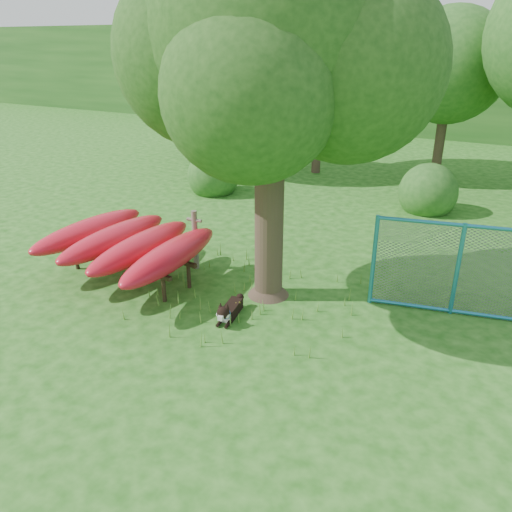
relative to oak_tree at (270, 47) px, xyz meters
The scene contains 14 objects.
ground 5.09m from the oak_tree, 99.38° to the right, with size 80.00×80.00×0.00m, color #195310.
oak_tree is the anchor object (origin of this frame).
wooden_post 4.59m from the oak_tree, behind, with size 0.38×0.14×1.41m.
kayak_rack 5.07m from the oak_tree, 165.04° to the right, with size 3.51×3.54×1.13m.
husky_dog 4.83m from the oak_tree, 97.56° to the right, with size 0.41×1.06×0.47m.
fence_section 5.34m from the oak_tree, 15.94° to the left, with size 3.14×0.75×3.11m.
wildflower_clump 4.75m from the oak_tree, 98.41° to the right, with size 0.11×0.09×0.23m.
bg_tree_a 10.79m from the oak_tree, 128.83° to the left, with size 4.40×4.40×6.70m.
bg_tree_b 10.93m from the oak_tree, 107.42° to the left, with size 5.20×5.20×8.22m.
bg_tree_c 11.49m from the oak_tree, 83.81° to the left, with size 4.00×4.00×6.12m.
bg_tree_f 14.73m from the oak_tree, 129.09° to the left, with size 3.60×3.60×5.55m.
shrub_left 9.26m from the oak_tree, 131.72° to the left, with size 1.80×1.80×1.80m, color #22541B.
shrub_mid 9.00m from the oak_tree, 76.80° to the left, with size 1.80×1.80×1.80m, color #22541B.
wooded_hillside 26.47m from the oak_tree, 90.57° to the left, with size 80.00×12.00×6.00m, color #22541B.
Camera 1 is at (4.60, -6.73, 4.91)m, focal length 35.00 mm.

